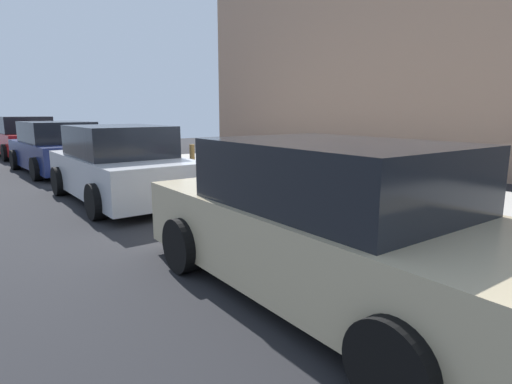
# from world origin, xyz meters

# --- Properties ---
(ground_plane) EXTENTS (40.00, 40.00, 0.00)m
(ground_plane) POSITION_xyz_m (0.00, 0.00, 0.00)
(ground_plane) COLOR black
(sidewalk_curb) EXTENTS (18.00, 5.00, 0.14)m
(sidewalk_curb) POSITION_xyz_m (0.00, -2.50, 0.07)
(sidewalk_curb) COLOR #ADA89E
(sidewalk_curb) RESTS_ON ground_plane
(building_facade_sidewalk_side) EXTENTS (24.00, 3.00, 8.27)m
(building_facade_sidewalk_side) POSITION_xyz_m (0.00, -8.47, 4.13)
(building_facade_sidewalk_side) COLOR #9E7A60
(building_facade_sidewalk_side) RESTS_ON ground_plane
(suitcase_red_0) EXTENTS (0.44, 0.24, 0.87)m
(suitcase_red_0) POSITION_xyz_m (-2.83, -0.49, 0.43)
(suitcase_red_0) COLOR red
(suitcase_red_0) RESTS_ON sidewalk_curb
(suitcase_maroon_1) EXTENTS (0.41, 0.28, 0.98)m
(suitcase_maroon_1) POSITION_xyz_m (-2.33, -0.42, 0.49)
(suitcase_maroon_1) COLOR maroon
(suitcase_maroon_1) RESTS_ON sidewalk_curb
(suitcase_olive_2) EXTENTS (0.44, 0.22, 1.04)m
(suitcase_olive_2) POSITION_xyz_m (-1.84, -0.45, 0.51)
(suitcase_olive_2) COLOR #59601E
(suitcase_olive_2) RESTS_ON sidewalk_curb
(suitcase_black_3) EXTENTS (0.39, 0.23, 1.07)m
(suitcase_black_3) POSITION_xyz_m (-1.35, -0.45, 0.53)
(suitcase_black_3) COLOR black
(suitcase_black_3) RESTS_ON sidewalk_curb
(suitcase_teal_4) EXTENTS (0.36, 0.20, 0.93)m
(suitcase_teal_4) POSITION_xyz_m (-0.90, -0.41, 0.47)
(suitcase_teal_4) COLOR #0F606B
(suitcase_teal_4) RESTS_ON sidewalk_curb
(suitcase_navy_5) EXTENTS (0.52, 0.24, 1.07)m
(suitcase_navy_5) POSITION_xyz_m (-0.38, -0.48, 0.52)
(suitcase_navy_5) COLOR navy
(suitcase_navy_5) RESTS_ON sidewalk_curb
(suitcase_silver_6) EXTENTS (0.46, 0.24, 0.74)m
(suitcase_silver_6) POSITION_xyz_m (0.18, -0.41, 0.48)
(suitcase_silver_6) COLOR #9EA0A8
(suitcase_silver_6) RESTS_ON sidewalk_curb
(suitcase_red_7) EXTENTS (0.51, 0.28, 0.92)m
(suitcase_red_7) POSITION_xyz_m (0.73, -0.43, 0.46)
(suitcase_red_7) COLOR red
(suitcase_red_7) RESTS_ON sidewalk_curb
(suitcase_maroon_8) EXTENTS (0.48, 0.25, 0.78)m
(suitcase_maroon_8) POSITION_xyz_m (1.30, -0.51, 0.50)
(suitcase_maroon_8) COLOR maroon
(suitcase_maroon_8) RESTS_ON sidewalk_curb
(fire_hydrant) EXTENTS (0.39, 0.21, 0.73)m
(fire_hydrant) POSITION_xyz_m (2.21, -0.46, 0.52)
(fire_hydrant) COLOR #D89E0C
(fire_hydrant) RESTS_ON sidewalk_curb
(bollard_post) EXTENTS (0.13, 0.13, 0.91)m
(bollard_post) POSITION_xyz_m (2.95, -0.31, 0.60)
(bollard_post) COLOR brown
(bollard_post) RESTS_ON sidewalk_curb
(parking_meter) EXTENTS (0.12, 0.09, 1.27)m
(parking_meter) POSITION_xyz_m (-3.76, -0.71, 0.97)
(parking_meter) COLOR slate
(parking_meter) RESTS_ON sidewalk_curb
(parked_car_beige_0) EXTENTS (4.73, 2.22, 1.57)m
(parked_car_beige_0) POSITION_xyz_m (-3.43, 1.69, 0.74)
(parked_car_beige_0) COLOR tan
(parked_car_beige_0) RESTS_ON ground_plane
(parked_car_silver_1) EXTENTS (4.37, 2.11, 1.56)m
(parked_car_silver_1) POSITION_xyz_m (2.43, 1.69, 0.73)
(parked_car_silver_1) COLOR #B2B5BA
(parked_car_silver_1) RESTS_ON ground_plane
(parked_car_navy_2) EXTENTS (4.63, 2.24, 1.54)m
(parked_car_navy_2) POSITION_xyz_m (7.73, 1.69, 0.73)
(parked_car_navy_2) COLOR #141E4C
(parked_car_navy_2) RESTS_ON ground_plane
(parked_car_red_3) EXTENTS (4.31, 2.27, 1.64)m
(parked_car_red_3) POSITION_xyz_m (13.30, 1.69, 0.77)
(parked_car_red_3) COLOR #AD1619
(parked_car_red_3) RESTS_ON ground_plane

